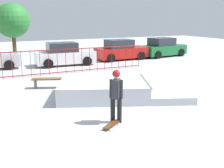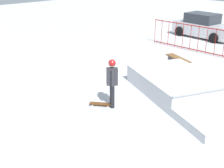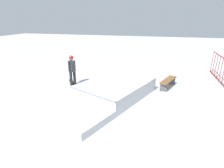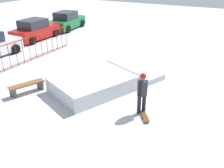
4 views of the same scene
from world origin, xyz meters
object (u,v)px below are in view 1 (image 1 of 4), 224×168
at_px(skater, 116,92).
at_px(park_bench, 49,81).
at_px(parked_car_white, 64,55).
at_px(skateboard, 111,124).
at_px(distant_tree, 12,21).
at_px(skate_ramp, 114,90).
at_px(parked_car_green, 163,48).
at_px(parked_car_red, 121,51).

distance_m(skater, park_bench, 5.42).
height_order(park_bench, parked_car_white, parked_car_white).
xyz_separation_m(skateboard, park_bench, (-0.62, 5.57, 0.28)).
bearing_deg(parked_car_white, skateboard, -96.35).
bearing_deg(skateboard, skater, -173.96).
bearing_deg(distant_tree, parked_car_white, -55.71).
relative_size(skate_ramp, park_bench, 3.66).
height_order(skate_ramp, parked_car_green, parked_car_green).
relative_size(skate_ramp, distant_tree, 1.36).
xyz_separation_m(skater, park_bench, (-0.92, 5.30, -0.65)).
xyz_separation_m(park_bench, parked_car_green, (11.40, 6.49, 0.37)).
bearing_deg(skateboard, parked_car_white, -135.64).
height_order(skate_ramp, parked_car_red, parked_car_red).
xyz_separation_m(skater, skateboard, (-0.30, -0.27, -0.93)).
bearing_deg(skater, distant_tree, -136.51).
bearing_deg(park_bench, distant_tree, 91.89).
bearing_deg(skater, skate_ramp, -166.57).
height_order(skateboard, distant_tree, distant_tree).
xyz_separation_m(skate_ramp, parked_car_white, (0.37, 8.66, 0.41)).
distance_m(skater, parked_car_red, 13.34).
relative_size(skate_ramp, parked_car_green, 1.40).
height_order(parked_car_white, parked_car_green, same).
xyz_separation_m(park_bench, distant_tree, (-0.33, 10.06, 2.69)).
distance_m(parked_car_white, parked_car_green, 8.92).
relative_size(skater, park_bench, 1.06).
distance_m(skater, parked_car_green, 15.78).
bearing_deg(skate_ramp, distant_tree, 123.76).
height_order(parked_car_green, distant_tree, distant_tree).
bearing_deg(skateboard, skate_ramp, -154.48).
xyz_separation_m(skate_ramp, skateboard, (-1.51, -2.82, -0.24)).
xyz_separation_m(parked_car_white, parked_car_red, (4.77, 0.52, 0.00)).
bearing_deg(distant_tree, parked_car_green, -16.93).
bearing_deg(parked_car_green, skateboard, -138.99).
relative_size(park_bench, parked_car_green, 0.38).
relative_size(skate_ramp, skateboard, 7.85).
relative_size(skate_ramp, parked_car_white, 1.43).
relative_size(skater, distant_tree, 0.39).
relative_size(skateboard, distant_tree, 0.17).
xyz_separation_m(parked_car_red, parked_car_green, (4.13, 0.06, 0.00)).
relative_size(skate_ramp, parked_car_red, 1.45).
distance_m(park_bench, distant_tree, 10.42).
xyz_separation_m(skate_ramp, parked_car_red, (5.14, 9.18, 0.41)).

